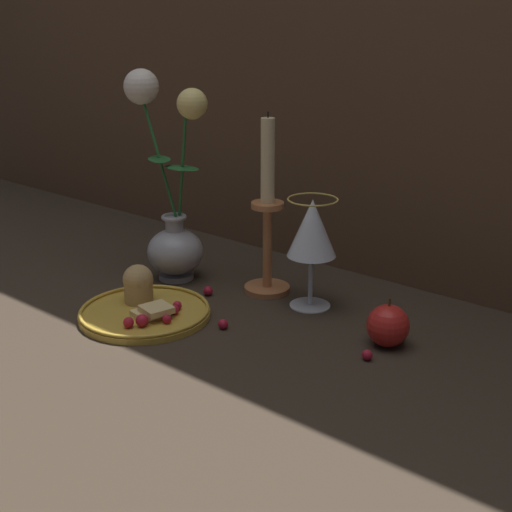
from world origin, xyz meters
TOP-DOWN VIEW (x-y plane):
  - ground_plane at (0.00, 0.00)m, footprint 2.40×2.40m
  - vase at (-0.21, 0.06)m, footprint 0.18×0.10m
  - plate_with_pastries at (-0.12, -0.09)m, footprint 0.21×0.21m
  - wine_glass at (0.07, 0.11)m, footprint 0.08×0.08m
  - candlestick at (-0.03, 0.12)m, footprint 0.08×0.08m
  - apple_beside_vase at (0.24, 0.07)m, footprint 0.06×0.06m
  - berry_near_plate at (-0.10, 0.04)m, footprint 0.02×0.02m
  - berry_front_center at (0.25, 0.01)m, footprint 0.02×0.02m
  - berry_by_glass_stem at (0.02, -0.05)m, footprint 0.02×0.02m

SIDE VIEW (x-z plane):
  - ground_plane at x=0.00m, z-range 0.00..0.00m
  - berry_front_center at x=0.25m, z-range 0.00..0.02m
  - berry_by_glass_stem at x=0.02m, z-range 0.00..0.02m
  - berry_near_plate at x=-0.10m, z-range 0.00..0.02m
  - plate_with_pastries at x=-0.12m, z-range -0.02..0.05m
  - apple_beside_vase at x=0.24m, z-range -0.01..0.07m
  - candlestick at x=-0.03m, z-range -0.03..0.29m
  - wine_glass at x=0.07m, z-range 0.04..0.23m
  - vase at x=-0.21m, z-range -0.05..0.33m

